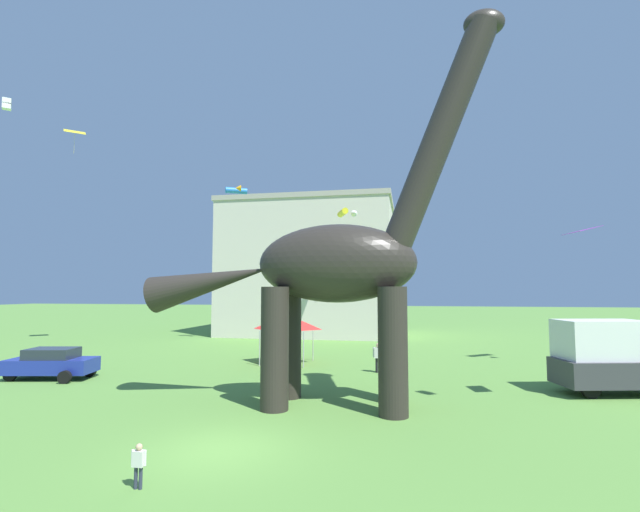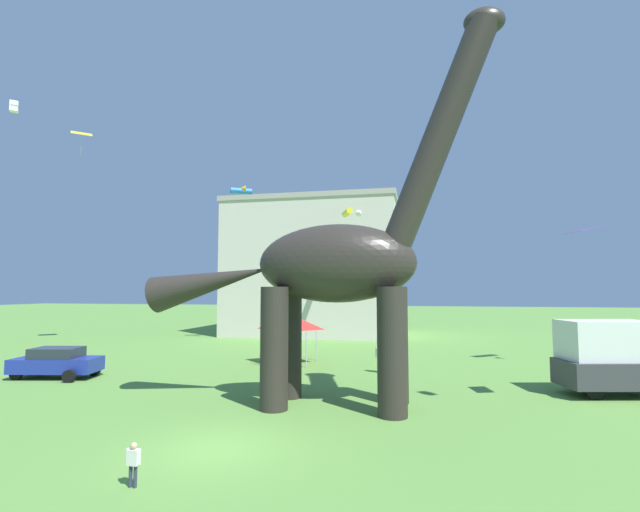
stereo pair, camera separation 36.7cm
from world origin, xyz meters
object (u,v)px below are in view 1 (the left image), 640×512
at_px(dinosaur_sculpture, 334,263).
at_px(parked_box_truck, 619,356).
at_px(person_photographer, 139,461).
at_px(kite_near_low, 7,104).
at_px(kite_apex, 75,132).
at_px(kite_near_high, 237,190).
at_px(person_watching_child, 378,355).
at_px(kite_high_right, 582,230).
at_px(parked_sedan_left, 52,363).
at_px(kite_trailing, 345,213).
at_px(festival_canopy_tent, 287,322).

distance_m(dinosaur_sculpture, parked_box_truck, 13.29).
height_order(person_photographer, kite_near_low, kite_near_low).
distance_m(kite_apex, kite_near_high, 14.12).
relative_size(person_watching_child, kite_high_right, 1.12).
xyz_separation_m(person_watching_child, kite_apex, (-25.53, 6.83, 16.77)).
height_order(parked_sedan_left, kite_trailing, kite_trailing).
distance_m(person_photographer, kite_apex, 35.22).
bearing_deg(kite_apex, kite_high_right, -20.78).
xyz_separation_m(kite_high_right, kite_near_high, (-21.33, 17.43, 6.39)).
distance_m(parked_box_truck, kite_trailing, 22.76).
bearing_deg(kite_near_high, parked_sedan_left, -101.81).
bearing_deg(kite_high_right, person_watching_child, 144.25).
bearing_deg(kite_near_high, festival_canopy_tent, -52.21).
bearing_deg(person_watching_child, parked_box_truck, -11.41).
xyz_separation_m(parked_sedan_left, kite_near_low, (-7.53, 3.73, 15.84)).
bearing_deg(parked_sedan_left, kite_high_right, -14.01).
distance_m(parked_box_truck, festival_canopy_tent, 17.33).
height_order(parked_sedan_left, festival_canopy_tent, festival_canopy_tent).
height_order(kite_apex, kite_trailing, kite_apex).
xyz_separation_m(dinosaur_sculpture, festival_canopy_tent, (-4.54, 9.65, -3.05)).
distance_m(parked_box_truck, kite_near_high, 30.07).
relative_size(parked_sedan_left, kite_near_low, 6.44).
height_order(festival_canopy_tent, kite_near_low, kite_near_low).
distance_m(dinosaur_sculpture, parked_sedan_left, 16.06).
bearing_deg(kite_trailing, parked_sedan_left, -127.28).
height_order(person_photographer, person_watching_child, person_watching_child).
bearing_deg(kite_near_low, kite_near_high, 49.01).
distance_m(kite_high_right, kite_apex, 37.88).
relative_size(kite_near_low, kite_trailing, 0.36).
height_order(parked_box_truck, kite_trailing, kite_trailing).
distance_m(kite_near_high, kite_trailing, 9.77).
distance_m(person_watching_child, kite_high_right, 11.91).
distance_m(dinosaur_sculpture, festival_canopy_tent, 11.10).
distance_m(kite_near_low, kite_apex, 8.28).
distance_m(kite_apex, kite_trailing, 23.66).
bearing_deg(parked_sedan_left, kite_trailing, 41.26).
height_order(parked_sedan_left, kite_high_right, kite_high_right).
bearing_deg(kite_near_low, dinosaur_sculpture, -15.51).
bearing_deg(parked_sedan_left, festival_canopy_tent, 22.43).
xyz_separation_m(festival_canopy_tent, kite_high_right, (14.17, -8.20, 4.32)).
xyz_separation_m(person_watching_child, kite_trailing, (-3.43, 12.01, 10.08)).
xyz_separation_m(parked_box_truck, kite_high_right, (-2.29, -2.89, 5.22)).
distance_m(parked_sedan_left, parked_box_truck, 27.11).
bearing_deg(kite_trailing, festival_canopy_tent, -103.35).
xyz_separation_m(person_photographer, person_watching_child, (4.47, 15.62, 0.36)).
bearing_deg(festival_canopy_tent, parked_box_truck, -17.88).
bearing_deg(kite_near_low, kite_high_right, -8.51).
xyz_separation_m(dinosaur_sculpture, parked_sedan_left, (-15.11, 2.55, -4.79)).
relative_size(dinosaur_sculpture, kite_high_right, 10.76).
distance_m(parked_box_truck, kite_high_right, 6.39).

